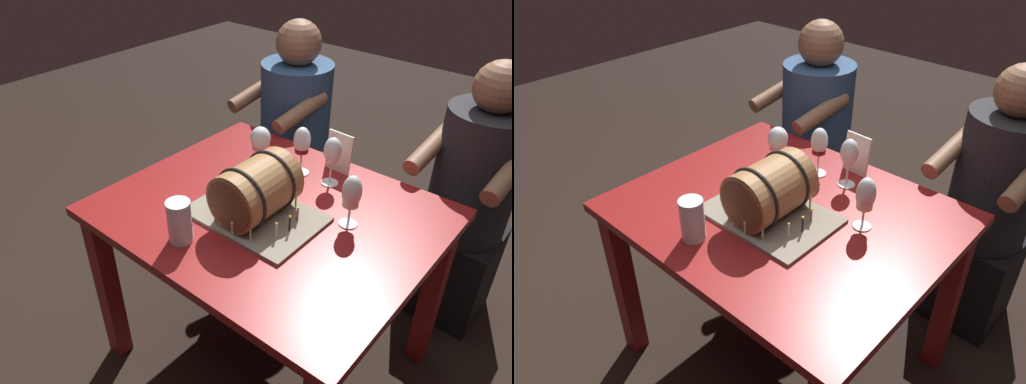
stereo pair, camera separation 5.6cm
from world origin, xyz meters
The scene contains 11 objects.
ground_plane centered at (0.00, 0.00, 0.00)m, with size 8.00×8.00×0.00m, color black.
dining_table centered at (0.00, 0.00, 0.63)m, with size 1.11×0.92×0.76m.
barrel_cake centered at (-0.01, -0.07, 0.86)m, with size 0.43×0.31×0.22m.
wine_glass_empty centered at (0.06, 0.28, 0.89)m, with size 0.07×0.07×0.19m.
wine_glass_white centered at (0.25, 0.10, 0.88)m, with size 0.07×0.07×0.19m.
wine_glass_rose centered at (-0.20, 0.18, 0.89)m, with size 0.08×0.08×0.19m.
wine_glass_red centered at (-0.07, 0.27, 0.89)m, with size 0.07×0.07×0.20m.
beer_pint centered at (-0.11, -0.32, 0.82)m, with size 0.08×0.08×0.14m.
menu_card centered at (0.03, 0.38, 0.84)m, with size 0.11×0.01×0.16m, color silver.
person_seated_left centered at (-0.45, 0.76, 0.56)m, with size 0.43×0.51×1.19m.
person_seated_right centered at (0.45, 0.75, 0.55)m, with size 0.39×0.48×1.19m.
Camera 1 is at (0.87, -1.10, 1.75)m, focal length 34.29 mm.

